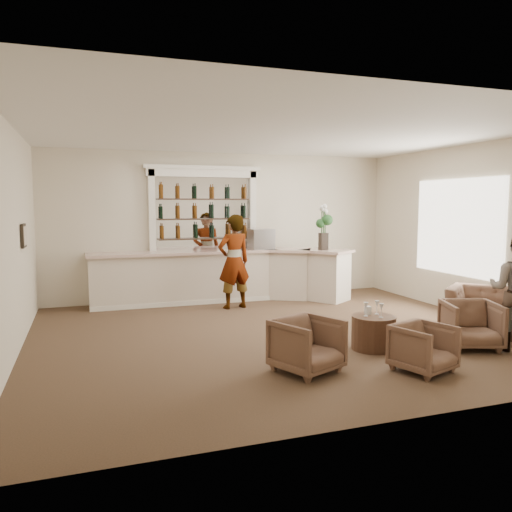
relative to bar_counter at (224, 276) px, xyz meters
The scene contains 18 objects.
ground 3.05m from the bar_counter, 86.88° to the right, with size 8.00×8.00×0.00m, color brown.
room_shell 2.91m from the bar_counter, 81.89° to the right, with size 8.04×7.02×3.32m.
bar_counter is the anchor object (origin of this frame).
back_bar_alcove 1.55m from the bar_counter, 129.15° to the left, with size 2.64×0.25×3.00m.
cocktail_table 4.42m from the bar_counter, 74.89° to the right, with size 0.65×0.65×0.50m, color #452B1E.
sommelier 0.85m from the bar_counter, 88.84° to the right, with size 0.71×0.46×1.94m, color gray.
armchair_left 4.87m from the bar_counter, 92.56° to the right, with size 0.75×0.77×0.70m, color brown.
armchair_center 5.48m from the bar_counter, 77.31° to the right, with size 0.67×0.68×0.62m, color brown.
armchair_right 5.34m from the bar_counter, 61.22° to the right, with size 0.76×0.78×0.71m, color brown.
armchair_far 5.30m from the bar_counter, 48.88° to the right, with size 1.15×1.00×0.75m, color brown.
espresso_machine 1.19m from the bar_counter, ahead, with size 0.52×0.44×0.46m, color silver.
flower_vase 2.49m from the bar_counter, 15.95° to the right, with size 0.27×0.27×1.00m.
wine_glass_bar_left 0.81m from the bar_counter, ahead, with size 0.07×0.07×0.21m, color white, non-canonical shape.
wine_glass_bar_right 0.77m from the bar_counter, 12.64° to the left, with size 0.07×0.07×0.21m, color white, non-canonical shape.
wine_glass_tbl_a 4.35m from the bar_counter, 76.31° to the right, with size 0.07×0.07×0.21m, color white, non-canonical shape.
wine_glass_tbl_b 4.36m from the bar_counter, 73.35° to the right, with size 0.07×0.07×0.21m, color white, non-canonical shape.
wine_glass_tbl_c 4.54m from the bar_counter, 74.83° to the right, with size 0.07×0.07×0.21m, color white, non-canonical shape.
napkin_holder 4.27m from the bar_counter, 74.66° to the right, with size 0.08×0.08×0.12m, color white.
Camera 1 is at (-3.04, -7.56, 2.16)m, focal length 35.00 mm.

